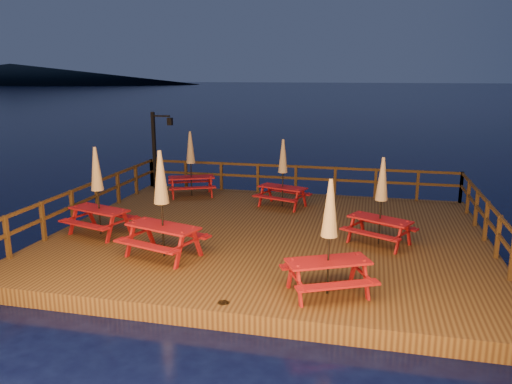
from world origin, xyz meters
TOP-DOWN VIEW (x-y plane):
  - ground at (0.00, 0.00)m, footprint 500.00×500.00m
  - deck at (0.00, 0.00)m, footprint 12.00×10.00m
  - deck_piles at (0.00, 0.00)m, footprint 11.44×9.44m
  - railing at (0.00, 1.78)m, footprint 11.80×9.75m
  - lamp_post at (-5.39, 4.55)m, footprint 0.85×0.18m
  - headland_left at (-160.00, 190.00)m, footprint 180.00×84.00m
  - picnic_table_0 at (1.97, -3.70)m, footprint 2.13×1.99m
  - picnic_table_1 at (-3.73, 3.68)m, footprint 2.10×1.95m
  - picnic_table_2 at (3.03, -0.27)m, footprint 2.07×1.95m
  - picnic_table_3 at (-4.65, -1.22)m, footprint 2.08×1.88m
  - picnic_table_4 at (-0.16, 2.92)m, footprint 1.96×1.78m
  - picnic_table_5 at (-2.20, -2.45)m, footprint 2.23×2.01m

SIDE VIEW (x-z plane):
  - deck_piles at x=0.00m, z-range -1.00..0.40m
  - ground at x=0.00m, z-range 0.00..0.00m
  - deck at x=0.00m, z-range 0.00..0.40m
  - railing at x=0.00m, z-range 0.61..1.71m
  - picnic_table_4 at x=-0.16m, z-range 0.45..2.76m
  - picnic_table_2 at x=3.03m, z-range 0.45..2.79m
  - picnic_table_1 at x=-3.73m, z-range 0.45..2.84m
  - picnic_table_0 at x=1.97m, z-range 0.45..2.88m
  - picnic_table_3 at x=-4.65m, z-range 0.45..2.94m
  - picnic_table_5 at x=-2.20m, z-range 0.45..3.11m
  - lamp_post at x=-5.39m, z-range 0.70..3.70m
  - headland_left at x=-160.00m, z-range 0.00..9.00m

